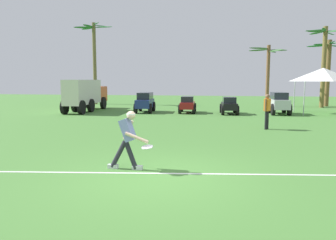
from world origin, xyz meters
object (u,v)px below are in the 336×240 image
at_px(parked_car_slot_d, 279,103).
at_px(palm_tree_left_of_centre, 268,69).
at_px(parked_car_slot_b, 188,104).
at_px(palm_tree_far_right, 328,67).
at_px(box_truck, 86,94).
at_px(parked_car_slot_c, 229,105).
at_px(palm_tree_right_of_centre, 324,59).
at_px(teammate_near_sideline, 267,108).
at_px(frisbee_thrower, 128,137).
at_px(event_tent, 323,75).
at_px(parked_car_slot_a, 145,102).
at_px(palm_tree_far_left, 94,56).
at_px(frisbee_in_flight, 147,147).

xyz_separation_m(parked_car_slot_d, palm_tree_left_of_centre, (0.11, 6.71, 2.39)).
bearing_deg(parked_car_slot_b, palm_tree_far_right, 34.29).
xyz_separation_m(parked_car_slot_d, box_truck, (-13.07, -0.07, 0.49)).
bearing_deg(box_truck, parked_car_slot_c, -1.85).
height_order(parked_car_slot_c, palm_tree_right_of_centre, palm_tree_right_of_centre).
bearing_deg(parked_car_slot_b, palm_tree_right_of_centre, 30.84).
distance_m(teammate_near_sideline, parked_car_slot_d, 7.15).
height_order(frisbee_thrower, event_tent, event_tent).
distance_m(parked_car_slot_a, box_truck, 4.32).
bearing_deg(event_tent, teammate_near_sideline, -119.68).
bearing_deg(teammate_near_sideline, parked_car_slot_c, 103.03).
relative_size(parked_car_slot_a, event_tent, 0.82).
height_order(box_truck, palm_tree_right_of_centre, palm_tree_right_of_centre).
bearing_deg(palm_tree_far_right, event_tent, -108.67).
height_order(parked_car_slot_c, palm_tree_far_left, palm_tree_far_left).
distance_m(frisbee_thrower, event_tent, 17.54).
bearing_deg(palm_tree_far_left, palm_tree_far_right, 1.52).
height_order(teammate_near_sideline, event_tent, event_tent).
bearing_deg(teammate_near_sideline, palm_tree_left_of_centre, 82.75).
bearing_deg(frisbee_in_flight, frisbee_thrower, 158.30).
relative_size(teammate_near_sideline, parked_car_slot_a, 0.63).
relative_size(palm_tree_far_right, event_tent, 1.83).
distance_m(frisbee_thrower, frisbee_in_flight, 0.61).
xyz_separation_m(frisbee_thrower, palm_tree_left_of_centre, (5.93, 21.03, 2.33)).
bearing_deg(palm_tree_far_right, parked_car_slot_d, -124.24).
bearing_deg(parked_car_slot_d, parked_car_slot_a, -178.99).
xyz_separation_m(parked_car_slot_a, parked_car_slot_b, (2.90, 0.09, -0.16)).
height_order(parked_car_slot_d, palm_tree_left_of_centre, palm_tree_left_of_centre).
bearing_deg(box_truck, frisbee_thrower, -63.05).
xyz_separation_m(parked_car_slot_c, event_tent, (5.96, 1.23, 1.96)).
bearing_deg(parked_car_slot_b, frisbee_thrower, -89.76).
bearing_deg(frisbee_thrower, parked_car_slot_a, 101.79).
xyz_separation_m(teammate_near_sideline, parked_car_slot_a, (-7.15, 6.80, -0.22)).
relative_size(teammate_near_sideline, palm_tree_far_right, 0.29).
height_order(parked_car_slot_b, palm_tree_far_right, palm_tree_far_right).
distance_m(frisbee_in_flight, parked_car_slot_a, 14.80).
relative_size(palm_tree_far_left, event_tent, 2.44).
bearing_deg(palm_tree_right_of_centre, parked_car_slot_c, -139.24).
bearing_deg(parked_car_slot_c, box_truck, 178.15).
distance_m(box_truck, palm_tree_right_of_centre, 18.54).
xyz_separation_m(palm_tree_right_of_centre, event_tent, (-1.44, -5.15, -1.32)).
xyz_separation_m(teammate_near_sideline, parked_car_slot_d, (1.63, 6.95, -0.20)).
relative_size(palm_tree_far_left, palm_tree_left_of_centre, 1.45).
height_order(frisbee_thrower, box_truck, box_truck).
xyz_separation_m(parked_car_slot_b, palm_tree_left_of_centre, (5.99, 6.77, 2.57)).
xyz_separation_m(parked_car_slot_d, palm_tree_far_right, (5.02, 7.38, 2.52)).
height_order(teammate_near_sideline, palm_tree_far_left, palm_tree_far_left).
bearing_deg(palm_tree_far_left, parked_car_slot_a, -47.68).
bearing_deg(parked_car_slot_a, box_truck, 178.86).
relative_size(frisbee_in_flight, parked_car_slot_b, 0.16).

